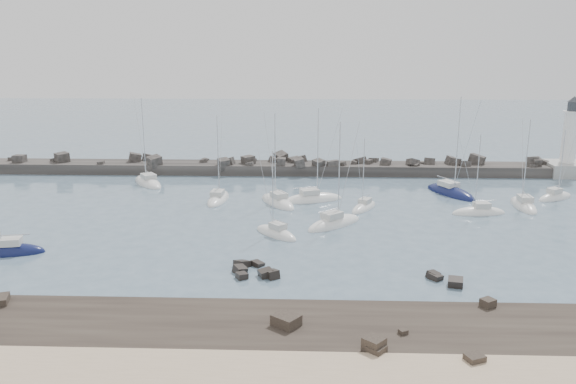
{
  "coord_description": "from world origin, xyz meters",
  "views": [
    {
      "loc": [
        1.16,
        -61.22,
        21.39
      ],
      "look_at": [
        -1.47,
        12.0,
        2.98
      ],
      "focal_mm": 35.0,
      "sensor_mm": 36.0,
      "label": 1
    }
  ],
  "objects_px": {
    "sailboat_3": "(218,199)",
    "sailboat_6": "(364,208)",
    "sailboat_9": "(479,213)",
    "sailboat_13": "(278,203)",
    "sailboat_1": "(148,183)",
    "sailboat_2": "(9,252)",
    "sailboat_7": "(334,224)",
    "sailboat_8": "(450,193)",
    "sailboat_5": "(276,234)",
    "sailboat_12": "(555,198)",
    "lighthouse": "(567,158)",
    "sailboat_4": "(312,200)",
    "sailboat_10": "(523,206)"
  },
  "relations": [
    {
      "from": "sailboat_9",
      "to": "sailboat_7",
      "type": "bearing_deg",
      "value": -163.53
    },
    {
      "from": "lighthouse",
      "to": "sailboat_9",
      "type": "bearing_deg",
      "value": -131.68
    },
    {
      "from": "sailboat_9",
      "to": "sailboat_13",
      "type": "height_order",
      "value": "sailboat_13"
    },
    {
      "from": "sailboat_4",
      "to": "sailboat_5",
      "type": "relative_size",
      "value": 1.32
    },
    {
      "from": "sailboat_8",
      "to": "sailboat_13",
      "type": "relative_size",
      "value": 1.15
    },
    {
      "from": "sailboat_5",
      "to": "sailboat_12",
      "type": "xyz_separation_m",
      "value": [
        40.67,
        18.47,
        0.01
      ]
    },
    {
      "from": "lighthouse",
      "to": "sailboat_13",
      "type": "bearing_deg",
      "value": -157.12
    },
    {
      "from": "sailboat_7",
      "to": "sailboat_12",
      "type": "height_order",
      "value": "sailboat_7"
    },
    {
      "from": "sailboat_1",
      "to": "sailboat_5",
      "type": "distance_m",
      "value": 34.55
    },
    {
      "from": "sailboat_7",
      "to": "sailboat_8",
      "type": "xyz_separation_m",
      "value": [
        18.62,
        16.73,
        -0.0
      ]
    },
    {
      "from": "sailboat_3",
      "to": "sailboat_13",
      "type": "height_order",
      "value": "sailboat_13"
    },
    {
      "from": "sailboat_3",
      "to": "sailboat_10",
      "type": "distance_m",
      "value": 43.77
    },
    {
      "from": "sailboat_7",
      "to": "sailboat_8",
      "type": "relative_size",
      "value": 0.88
    },
    {
      "from": "lighthouse",
      "to": "sailboat_10",
      "type": "distance_m",
      "value": 26.74
    },
    {
      "from": "sailboat_7",
      "to": "sailboat_9",
      "type": "bearing_deg",
      "value": 16.47
    },
    {
      "from": "sailboat_7",
      "to": "sailboat_13",
      "type": "bearing_deg",
      "value": 127.29
    },
    {
      "from": "sailboat_1",
      "to": "sailboat_10",
      "type": "xyz_separation_m",
      "value": [
        57.04,
        -12.3,
        0.01
      ]
    },
    {
      "from": "sailboat_3",
      "to": "sailboat_6",
      "type": "distance_m",
      "value": 21.44
    },
    {
      "from": "sailboat_5",
      "to": "sailboat_8",
      "type": "xyz_separation_m",
      "value": [
        25.73,
        20.85,
        0.01
      ]
    },
    {
      "from": "lighthouse",
      "to": "sailboat_9",
      "type": "height_order",
      "value": "lighthouse"
    },
    {
      "from": "sailboat_5",
      "to": "sailboat_10",
      "type": "xyz_separation_m",
      "value": [
        34.24,
        13.67,
        0.01
      ]
    },
    {
      "from": "sailboat_4",
      "to": "sailboat_13",
      "type": "height_order",
      "value": "sailboat_4"
    },
    {
      "from": "sailboat_1",
      "to": "sailboat_8",
      "type": "xyz_separation_m",
      "value": [
        48.53,
        -5.11,
        0.01
      ]
    },
    {
      "from": "sailboat_4",
      "to": "sailboat_13",
      "type": "bearing_deg",
      "value": -160.35
    },
    {
      "from": "sailboat_7",
      "to": "sailboat_10",
      "type": "xyz_separation_m",
      "value": [
        27.14,
        9.55,
        -0.0
      ]
    },
    {
      "from": "sailboat_7",
      "to": "sailboat_13",
      "type": "distance_m",
      "value": 12.7
    },
    {
      "from": "sailboat_13",
      "to": "sailboat_4",
      "type": "bearing_deg",
      "value": 19.65
    },
    {
      "from": "sailboat_2",
      "to": "sailboat_9",
      "type": "xyz_separation_m",
      "value": [
        55.66,
        17.44,
        -0.02
      ]
    },
    {
      "from": "sailboat_6",
      "to": "sailboat_4",
      "type": "bearing_deg",
      "value": 151.02
    },
    {
      "from": "sailboat_1",
      "to": "sailboat_2",
      "type": "relative_size",
      "value": 1.23
    },
    {
      "from": "sailboat_5",
      "to": "sailboat_8",
      "type": "height_order",
      "value": "sailboat_8"
    },
    {
      "from": "sailboat_13",
      "to": "sailboat_1",
      "type": "bearing_deg",
      "value": 152.14
    },
    {
      "from": "sailboat_3",
      "to": "sailboat_6",
      "type": "bearing_deg",
      "value": -10.21
    },
    {
      "from": "lighthouse",
      "to": "sailboat_4",
      "type": "distance_m",
      "value": 49.2
    },
    {
      "from": "sailboat_3",
      "to": "sailboat_13",
      "type": "bearing_deg",
      "value": -10.28
    },
    {
      "from": "sailboat_7",
      "to": "sailboat_13",
      "type": "height_order",
      "value": "sailboat_7"
    },
    {
      "from": "sailboat_1",
      "to": "sailboat_3",
      "type": "relative_size",
      "value": 1.13
    },
    {
      "from": "sailboat_2",
      "to": "sailboat_13",
      "type": "xyz_separation_m",
      "value": [
        28.14,
        21.68,
        -0.01
      ]
    },
    {
      "from": "sailboat_9",
      "to": "sailboat_13",
      "type": "relative_size",
      "value": 0.84
    },
    {
      "from": "sailboat_1",
      "to": "sailboat_2",
      "type": "xyz_separation_m",
      "value": [
        -5.94,
        -33.42,
        0.02
      ]
    },
    {
      "from": "sailboat_3",
      "to": "sailboat_5",
      "type": "height_order",
      "value": "sailboat_3"
    },
    {
      "from": "sailboat_3",
      "to": "sailboat_9",
      "type": "relative_size",
      "value": 1.14
    },
    {
      "from": "lighthouse",
      "to": "sailboat_8",
      "type": "height_order",
      "value": "sailboat_8"
    },
    {
      "from": "sailboat_8",
      "to": "sailboat_10",
      "type": "relative_size",
      "value": 1.21
    },
    {
      "from": "sailboat_5",
      "to": "sailboat_9",
      "type": "xyz_separation_m",
      "value": [
        26.93,
        9.98,
        -0.0
      ]
    },
    {
      "from": "sailboat_1",
      "to": "sailboat_3",
      "type": "xyz_separation_m",
      "value": [
        13.32,
        -10.13,
        -0.01
      ]
    },
    {
      "from": "sailboat_9",
      "to": "sailboat_13",
      "type": "xyz_separation_m",
      "value": [
        -27.52,
        4.25,
        0.01
      ]
    },
    {
      "from": "lighthouse",
      "to": "sailboat_2",
      "type": "distance_m",
      "value": 89.3
    },
    {
      "from": "sailboat_7",
      "to": "sailboat_8",
      "type": "distance_m",
      "value": 25.04
    },
    {
      "from": "sailboat_7",
      "to": "sailboat_9",
      "type": "relative_size",
      "value": 1.2
    }
  ]
}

